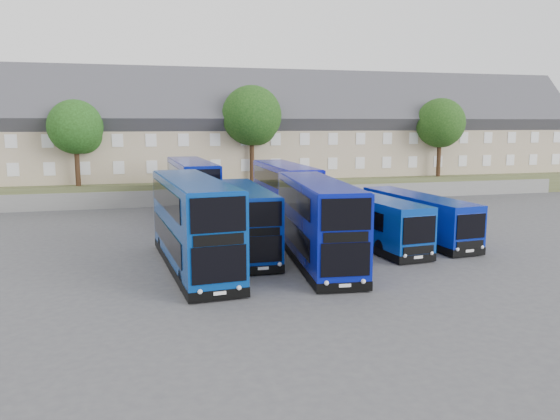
{
  "coord_description": "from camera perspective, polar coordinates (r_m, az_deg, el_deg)",
  "views": [
    {
      "loc": [
        -8.6,
        -26.64,
        7.58
      ],
      "look_at": [
        -0.2,
        5.98,
        2.2
      ],
      "focal_mm": 35.0,
      "sensor_mm": 36.0,
      "label": 1
    }
  ],
  "objects": [
    {
      "name": "dd_front_left",
      "position": [
        28.81,
        -9.05,
        -1.57
      ],
      "size": [
        3.72,
        12.01,
        4.7
      ],
      "rotation": [
        0.0,
        0.0,
        0.09
      ],
      "color": "navy",
      "rests_on": "ground"
    },
    {
      "name": "dd_rear_right",
      "position": [
        41.41,
        0.54,
        1.6
      ],
      "size": [
        2.62,
        11.26,
        4.47
      ],
      "rotation": [
        0.0,
        0.0,
        0.0
      ],
      "color": "#080EA4",
      "rests_on": "ground"
    },
    {
      "name": "dd_front_mid",
      "position": [
        31.76,
        -3.63,
        -1.23
      ],
      "size": [
        2.35,
        9.84,
        3.89
      ],
      "rotation": [
        0.0,
        0.0,
        -0.01
      ],
      "color": "navy",
      "rests_on": "ground"
    },
    {
      "name": "tree_mid",
      "position": [
        53.34,
        -2.85,
        9.59
      ],
      "size": [
        5.76,
        5.76,
        9.18
      ],
      "color": "#382314",
      "rests_on": "earth_bank"
    },
    {
      "name": "dd_rear_left",
      "position": [
        43.49,
        -9.16,
        1.96
      ],
      "size": [
        3.19,
        11.77,
        4.64
      ],
      "rotation": [
        0.0,
        0.0,
        0.04
      ],
      "color": "#071586",
      "rests_on": "ground"
    },
    {
      "name": "dd_front_right",
      "position": [
        29.65,
        3.93,
        -1.39
      ],
      "size": [
        3.66,
        11.49,
        4.49
      ],
      "rotation": [
        0.0,
        0.0,
        -0.1
      ],
      "color": "#08149A",
      "rests_on": "ground"
    },
    {
      "name": "ground",
      "position": [
        29.0,
        3.36,
        -6.09
      ],
      "size": [
        120.0,
        120.0,
        0.0
      ],
      "primitive_type": "plane",
      "color": "#444449",
      "rests_on": "ground"
    },
    {
      "name": "tree_west",
      "position": [
        52.01,
        -20.43,
        7.93
      ],
      "size": [
        4.8,
        4.8,
        7.65
      ],
      "color": "#382314",
      "rests_on": "earth_bank"
    },
    {
      "name": "earth_bank",
      "position": [
        61.6,
        -6.33,
        2.89
      ],
      "size": [
        80.0,
        20.0,
        2.0
      ],
      "primitive_type": "cube",
      "color": "#4E542F",
      "rests_on": "ground"
    },
    {
      "name": "coach_east_b",
      "position": [
        36.89,
        14.12,
        -0.79
      ],
      "size": [
        3.23,
        10.87,
        2.93
      ],
      "rotation": [
        0.0,
        0.0,
        0.09
      ],
      "color": "#081EA2",
      "rests_on": "ground"
    },
    {
      "name": "coach_east_a",
      "position": [
        34.94,
        9.18,
        -1.07
      ],
      "size": [
        3.47,
        11.36,
        3.06
      ],
      "rotation": [
        0.0,
        0.0,
        0.1
      ],
      "color": "#0839A2",
      "rests_on": "ground"
    },
    {
      "name": "retaining_wall",
      "position": [
        51.82,
        -4.76,
        1.47
      ],
      "size": [
        70.0,
        0.4,
        1.5
      ],
      "primitive_type": "cube",
      "color": "slate",
      "rests_on": "ground"
    },
    {
      "name": "tree_east",
      "position": [
        60.19,
        16.47,
        8.53
      ],
      "size": [
        5.12,
        5.12,
        8.16
      ],
      "color": "#382314",
      "rests_on": "earth_bank"
    },
    {
      "name": "terrace_row",
      "position": [
        58.5,
        0.02,
        8.11
      ],
      "size": [
        66.0,
        10.4,
        11.2
      ],
      "color": "tan",
      "rests_on": "earth_bank"
    },
    {
      "name": "tree_far",
      "position": [
        69.29,
        17.81,
        8.77
      ],
      "size": [
        5.44,
        5.44,
        8.67
      ],
      "color": "#382314",
      "rests_on": "earth_bank"
    }
  ]
}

